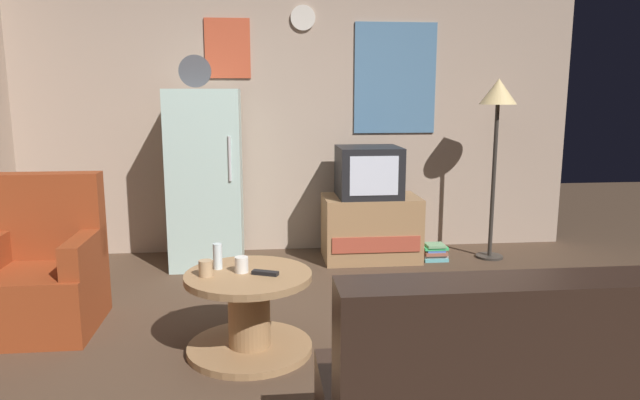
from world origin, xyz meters
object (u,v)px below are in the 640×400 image
mug_ceramic_white (242,265)px  book_stack (435,252)px  tv_stand (371,228)px  armchair (42,275)px  mug_ceramic_tan (206,268)px  remote_control (265,273)px  coffee_table (249,313)px  wine_glass (218,256)px  crt_tv (369,172)px  fridge (206,178)px  standing_lamp (498,106)px

mug_ceramic_white → book_stack: mug_ceramic_white is taller
tv_stand → armchair: bearing=-151.2°
mug_ceramic_tan → remote_control: bearing=-1.9°
coffee_table → remote_control: (0.10, -0.04, 0.25)m
mug_ceramic_white → book_stack: bearing=45.5°
wine_glass → book_stack: 2.44m
crt_tv → armchair: crt_tv is taller
fridge → armchair: bearing=-125.3°
fridge → crt_tv: fridge is taller
tv_stand → remote_control: (-0.95, -1.84, 0.20)m
coffee_table → mug_ceramic_tan: size_ratio=8.00×
standing_lamp → mug_ceramic_white: 2.88m
crt_tv → tv_stand: bearing=2.0°
crt_tv → book_stack: size_ratio=2.50×
mug_ceramic_tan → book_stack: 2.56m
tv_stand → book_stack: bearing=-10.5°
mug_ceramic_tan → book_stack: bearing=43.1°
wine_glass → mug_ceramic_tan: (-0.06, -0.13, -0.03)m
mug_ceramic_tan → remote_control: 0.33m
crt_tv → coffee_table: bearing=-119.6°
wine_glass → book_stack: (1.78, 1.59, -0.47)m
armchair → crt_tv: bearing=29.1°
fridge → armchair: size_ratio=1.84×
standing_lamp → fridge: bearing=178.2°
standing_lamp → remote_control: (-2.03, -1.76, -0.88)m
mug_ceramic_white → book_stack: (1.64, 1.67, -0.44)m
fridge → mug_ceramic_tan: (0.15, -1.83, -0.24)m
coffee_table → mug_ceramic_tan: (-0.23, -0.03, 0.28)m
tv_stand → standing_lamp: 1.53m
wine_glass → armchair: armchair is taller
coffee_table → crt_tv: bearing=60.4°
tv_stand → standing_lamp: bearing=-3.9°
mug_ceramic_white → armchair: 1.37m
mug_ceramic_white → remote_control: size_ratio=0.60×
fridge → book_stack: bearing=-3.1°
fridge → coffee_table: 1.91m
standing_lamp → book_stack: size_ratio=7.37×
book_stack → armchair: bearing=-157.8°
fridge → mug_ceramic_white: bearing=-78.9°
standing_lamp → wine_glass: 2.93m
coffee_table → mug_ceramic_tan: bearing=-172.7°
coffee_table → wine_glass: 0.37m
fridge → remote_control: (0.48, -1.84, -0.27)m
mug_ceramic_white → crt_tv: bearing=59.3°
tv_stand → remote_control: bearing=-117.4°
crt_tv → coffee_table: 2.14m
fridge → wine_glass: (0.21, -1.70, -0.21)m
crt_tv → wine_glass: size_ratio=3.60×
remote_control → coffee_table: bearing=179.4°
coffee_table → wine_glass: bearing=150.5°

